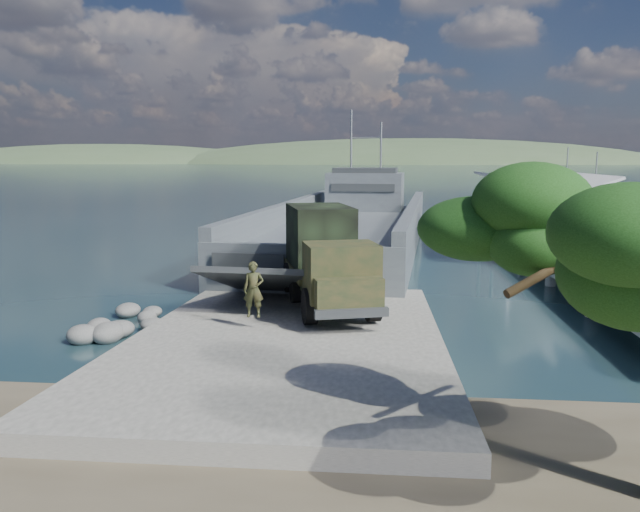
# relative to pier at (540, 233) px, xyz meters

# --- Properties ---
(ground) EXTENTS (1400.00, 1400.00, 0.00)m
(ground) POSITION_rel_pier_xyz_m (-13.00, -18.77, -1.60)
(ground) COLOR #19323C
(ground) RESTS_ON ground
(boat_ramp) EXTENTS (10.00, 18.00, 0.50)m
(boat_ramp) POSITION_rel_pier_xyz_m (-13.00, -19.77, -1.35)
(boat_ramp) COLOR slate
(boat_ramp) RESTS_ON ground
(shoreline_rocks) EXTENTS (3.20, 5.60, 0.90)m
(shoreline_rocks) POSITION_rel_pier_xyz_m (-19.20, -18.27, -1.60)
(shoreline_rocks) COLOR #5A5A57
(shoreline_rocks) RESTS_ON ground
(distant_headlands) EXTENTS (1000.00, 240.00, 48.00)m
(distant_headlands) POSITION_rel_pier_xyz_m (37.00, 541.23, -1.60)
(distant_headlands) COLOR #445B39
(distant_headlands) RESTS_ON ground
(pier) EXTENTS (6.40, 44.00, 6.10)m
(pier) POSITION_rel_pier_xyz_m (0.00, 0.00, 0.00)
(pier) COLOR #A09F97
(pier) RESTS_ON ground
(landing_craft) EXTENTS (12.35, 37.68, 11.01)m
(landing_craft) POSITION_rel_pier_xyz_m (-12.14, 2.95, -0.70)
(landing_craft) COLOR #4A5158
(landing_craft) RESTS_ON ground
(military_truck) EXTENTS (4.52, 8.50, 3.79)m
(military_truck) POSITION_rel_pier_xyz_m (-12.12, -15.61, 0.78)
(military_truck) COLOR black
(military_truck) RESTS_ON boat_ramp
(soldier) EXTENTS (0.72, 0.49, 1.90)m
(soldier) POSITION_rel_pier_xyz_m (-14.29, -19.33, -0.15)
(soldier) COLOR #202F1A
(soldier) RESTS_ON boat_ramp
(sailboat_near) EXTENTS (2.64, 5.82, 6.84)m
(sailboat_near) POSITION_rel_pier_xyz_m (5.74, 7.68, -1.24)
(sailboat_near) COLOR white
(sailboat_near) RESTS_ON ground
(sailboat_far) EXTENTS (3.71, 6.27, 7.35)m
(sailboat_far) POSITION_rel_pier_xyz_m (7.01, 19.30, -1.21)
(sailboat_far) COLOR white
(sailboat_far) RESTS_ON ground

